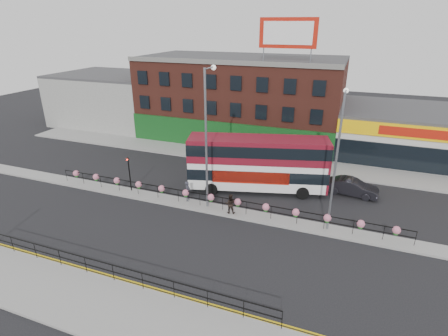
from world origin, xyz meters
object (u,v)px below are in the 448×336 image
(double_decker_bus, at_px, (258,159))
(pedestrian_a, at_px, (188,191))
(car, at_px, (352,187))
(pedestrian_b, at_px, (230,204))
(lamp_column_west, at_px, (207,128))
(lamp_column_east, at_px, (337,152))

(double_decker_bus, xyz_separation_m, pedestrian_a, (-4.90, -4.31, -2.02))
(double_decker_bus, xyz_separation_m, car, (8.11, 2.04, -2.31))
(pedestrian_b, height_order, lamp_column_west, lamp_column_west)
(pedestrian_a, bearing_deg, car, -74.90)
(double_decker_bus, relative_size, pedestrian_b, 7.67)
(double_decker_bus, relative_size, lamp_column_west, 1.13)
(car, height_order, pedestrian_a, pedestrian_a)
(car, xyz_separation_m, pedestrian_b, (-8.92, -7.09, 0.23))
(lamp_column_east, bearing_deg, pedestrian_b, -175.45)
(pedestrian_a, xyz_separation_m, lamp_column_east, (11.58, -0.14, 5.07))
(pedestrian_a, distance_m, lamp_column_east, 12.64)
(double_decker_bus, distance_m, lamp_column_west, 6.44)
(pedestrian_b, bearing_deg, double_decker_bus, -110.79)
(double_decker_bus, relative_size, lamp_column_east, 1.25)
(pedestrian_b, xyz_separation_m, lamp_column_east, (7.49, 0.60, 5.13))
(car, distance_m, lamp_column_east, 8.55)
(car, bearing_deg, lamp_column_east, 173.49)
(pedestrian_a, bearing_deg, double_decker_bus, -59.58)
(pedestrian_b, distance_m, lamp_column_east, 9.10)
(lamp_column_east, bearing_deg, lamp_column_west, 179.54)
(pedestrian_a, height_order, lamp_column_west, lamp_column_west)
(double_decker_bus, xyz_separation_m, lamp_column_east, (6.68, -4.45, 3.05))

